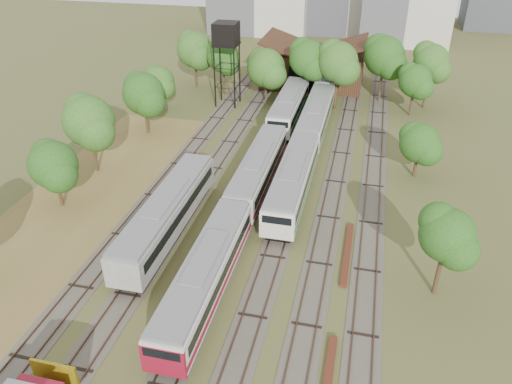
# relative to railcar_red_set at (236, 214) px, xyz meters

# --- Properties ---
(ground) EXTENTS (240.00, 240.00, 0.00)m
(ground) POSITION_rel_railcar_red_set_xyz_m (2.00, -13.40, -1.93)
(ground) COLOR #475123
(ground) RESTS_ON ground
(dry_grass_patch) EXTENTS (14.00, 60.00, 0.04)m
(dry_grass_patch) POSITION_rel_railcar_red_set_xyz_m (-16.00, -5.40, -1.91)
(dry_grass_patch) COLOR brown
(dry_grass_patch) RESTS_ON ground
(tracks) EXTENTS (24.60, 80.00, 0.19)m
(tracks) POSITION_rel_railcar_red_set_xyz_m (1.33, 11.60, -1.89)
(tracks) COLOR #4C473D
(tracks) RESTS_ON ground
(railcar_red_set) EXTENTS (2.96, 34.58, 3.66)m
(railcar_red_set) POSITION_rel_railcar_red_set_xyz_m (0.00, 0.00, 0.00)
(railcar_red_set) COLOR black
(railcar_red_set) RESTS_ON ground
(railcar_green_set) EXTENTS (3.11, 52.08, 3.85)m
(railcar_green_set) POSITION_rel_railcar_red_set_xyz_m (4.00, 24.54, 0.10)
(railcar_green_set) COLOR black
(railcar_green_set) RESTS_ON ground
(railcar_rear) EXTENTS (3.15, 16.08, 3.90)m
(railcar_rear) POSITION_rel_railcar_red_set_xyz_m (0.00, 27.25, 0.13)
(railcar_rear) COLOR black
(railcar_rear) RESTS_ON ground
(old_grey_coach) EXTENTS (3.09, 18.00, 3.83)m
(old_grey_coach) POSITION_rel_railcar_red_set_xyz_m (-6.00, -1.59, 0.16)
(old_grey_coach) COLOR black
(old_grey_coach) RESTS_ON ground
(water_tower) EXTENTS (3.44, 3.44, 11.88)m
(water_tower) POSITION_rel_railcar_red_set_xyz_m (-10.04, 32.02, 8.08)
(water_tower) COLOR black
(water_tower) RESTS_ON ground
(rail_pile_far) EXTENTS (0.55, 8.88, 0.29)m
(rail_pile_far) POSITION_rel_railcar_red_set_xyz_m (10.20, -1.06, -1.79)
(rail_pile_far) COLOR #5A2819
(rail_pile_far) RESTS_ON ground
(maintenance_shed) EXTENTS (16.45, 11.55, 7.58)m
(maintenance_shed) POSITION_rel_railcar_red_set_xyz_m (1.00, 44.58, 0.98)
(maintenance_shed) COLOR #371A14
(maintenance_shed) RESTS_ON ground
(tree_band_left) EXTENTS (7.31, 53.70, 8.78)m
(tree_band_left) POSITION_rel_railcar_red_set_xyz_m (-18.50, 4.84, 3.36)
(tree_band_left) COLOR #382616
(tree_band_left) RESTS_ON ground
(tree_band_far) EXTENTS (40.92, 10.74, 9.74)m
(tree_band_far) POSITION_rel_railcar_red_set_xyz_m (0.40, 36.33, 4.36)
(tree_band_far) COLOR #382616
(tree_band_far) RESTS_ON ground
(tree_band_right) EXTENTS (5.07, 42.38, 7.53)m
(tree_band_right) POSITION_rel_railcar_red_set_xyz_m (16.58, 16.52, 2.87)
(tree_band_right) COLOR #382616
(tree_band_right) RESTS_ON ground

